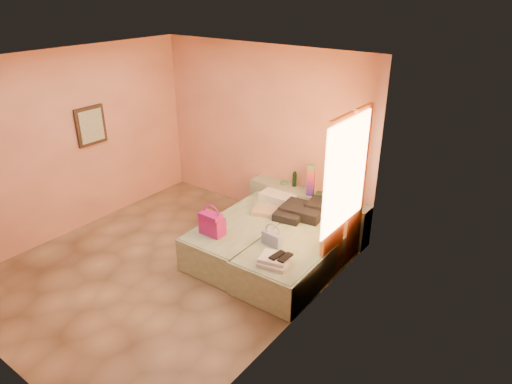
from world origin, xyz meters
TOP-DOWN VIEW (x-y plane):
  - ground at (0.00, 0.00)m, footprint 4.50×4.50m
  - room_walls at (0.21, 0.57)m, footprint 4.02×4.51m
  - headboard_ledge at (0.98, 2.10)m, footprint 2.05×0.30m
  - bed_left at (0.60, 1.05)m, footprint 0.95×2.02m
  - bed_right at (1.50, 1.05)m, footprint 0.95×2.02m
  - water_bottle at (0.68, 2.17)m, footprint 0.08×0.08m
  - rainbow_box at (1.04, 2.05)m, footprint 0.14×0.14m
  - small_dish at (0.50, 2.15)m, footprint 0.15×0.15m
  - green_book at (1.21, 2.14)m, footprint 0.24×0.21m
  - flower_vase at (1.71, 2.04)m, footprint 0.23×0.23m
  - magenta_handbag at (0.46, 0.44)m, footprint 0.34×0.19m
  - khaki_garment at (0.70, 1.37)m, footprint 0.47×0.43m
  - clothes_pile at (1.23, 1.63)m, footprint 0.81×0.81m
  - blue_handbag at (1.28, 0.70)m, footprint 0.28×0.14m
  - towel_stack at (1.57, 0.33)m, footprint 0.41×0.37m
  - sandal_pair at (1.63, 0.38)m, footprint 0.19×0.25m

SIDE VIEW (x-z plane):
  - ground at x=0.00m, z-range 0.00..0.00m
  - bed_left at x=0.60m, z-range 0.00..0.50m
  - bed_right at x=1.50m, z-range 0.00..0.50m
  - headboard_ledge at x=0.98m, z-range 0.00..0.65m
  - khaki_garment at x=0.70m, z-range 0.50..0.57m
  - towel_stack at x=1.57m, z-range 0.50..0.60m
  - blue_handbag at x=1.28m, z-range 0.50..0.68m
  - clothes_pile at x=1.23m, z-range 0.50..0.70m
  - sandal_pair at x=1.63m, z-range 0.60..0.62m
  - magenta_handbag at x=0.46m, z-range 0.50..0.82m
  - small_dish at x=0.50m, z-range 0.65..0.68m
  - green_book at x=1.21m, z-range 0.65..0.68m
  - water_bottle at x=0.68m, z-range 0.65..0.89m
  - flower_vase at x=1.71m, z-range 0.65..0.90m
  - rainbow_box at x=1.04m, z-range 0.65..1.14m
  - room_walls at x=0.21m, z-range 0.38..3.19m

